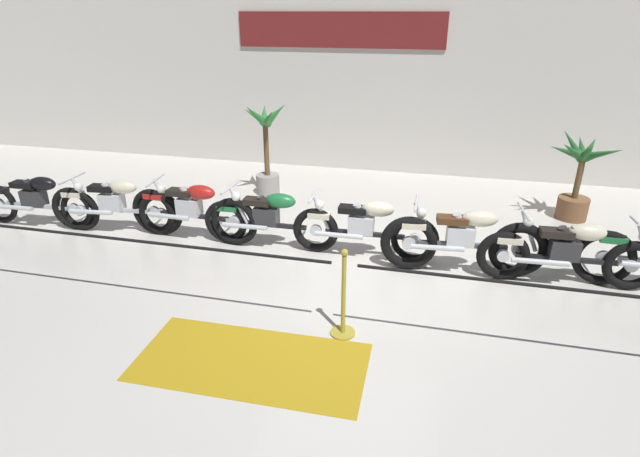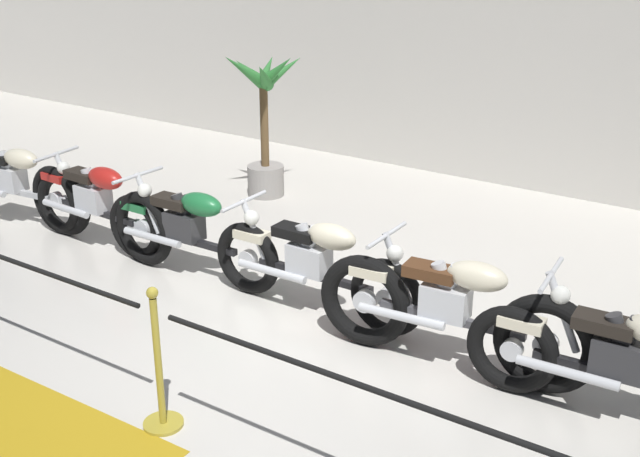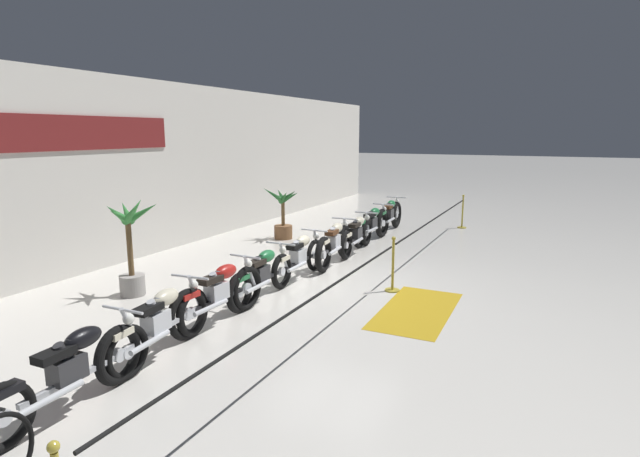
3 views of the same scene
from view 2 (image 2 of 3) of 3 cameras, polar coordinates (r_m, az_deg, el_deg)
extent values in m
plane|color=silver|center=(6.60, -4.01, -8.40)|extent=(120.00, 120.00, 0.00)
cube|color=silver|center=(10.31, 13.83, 14.39)|extent=(28.00, 0.25, 4.20)
torus|color=black|center=(9.08, -17.75, 1.71)|extent=(0.73, 0.19, 0.72)
cylinder|color=silver|center=(9.08, -17.75, 1.71)|extent=(0.18, 0.10, 0.17)
cylinder|color=silver|center=(8.93, -17.55, 3.33)|extent=(0.31, 0.08, 0.59)
cube|color=silver|center=(9.60, -21.24, 3.34)|extent=(0.38, 0.25, 0.26)
cylinder|color=silver|center=(9.51, -21.23, 4.45)|extent=(0.19, 0.13, 0.24)
cylinder|color=silver|center=(9.57, -21.56, 4.51)|extent=(0.19, 0.13, 0.24)
cube|color=#ADAFB5|center=(9.60, -20.93, 2.51)|extent=(1.20, 0.17, 0.06)
ellipsoid|color=beige|center=(9.36, -20.51, 4.67)|extent=(0.48, 0.26, 0.22)
cylinder|color=silver|center=(8.93, -18.24, 5.05)|extent=(0.10, 0.62, 0.04)
sphere|color=silver|center=(8.91, -17.77, 4.13)|extent=(0.14, 0.14, 0.14)
torus|color=black|center=(8.10, -12.41, 0.00)|extent=(0.76, 0.15, 0.76)
torus|color=black|center=(9.16, -18.25, 1.94)|extent=(0.76, 0.15, 0.76)
cylinder|color=silver|center=(8.10, -12.41, 0.00)|extent=(0.18, 0.09, 0.18)
cylinder|color=silver|center=(9.16, -18.25, 1.94)|extent=(0.18, 0.09, 0.18)
cylinder|color=silver|center=(7.94, -12.14, 1.76)|extent=(0.31, 0.07, 0.59)
cube|color=silver|center=(8.60, -15.82, 2.10)|extent=(0.37, 0.24, 0.26)
cylinder|color=silver|center=(8.51, -15.78, 3.32)|extent=(0.18, 0.12, 0.24)
cylinder|color=silver|center=(8.57, -16.12, 3.41)|extent=(0.18, 0.12, 0.24)
cylinder|color=silver|center=(8.80, -17.65, 1.37)|extent=(0.70, 0.11, 0.07)
cube|color=black|center=(8.61, -15.52, 1.16)|extent=(1.12, 0.12, 0.06)
ellipsoid|color=#B21E19|center=(8.35, -15.02, 3.48)|extent=(0.47, 0.24, 0.22)
cube|color=black|center=(8.63, -16.50, 3.64)|extent=(0.41, 0.22, 0.09)
cube|color=#B21E19|center=(9.03, -18.26, 3.52)|extent=(0.33, 0.18, 0.08)
cylinder|color=silver|center=(7.93, -12.82, 3.73)|extent=(0.07, 0.62, 0.04)
sphere|color=silver|center=(7.92, -12.36, 2.67)|extent=(0.14, 0.14, 0.14)
torus|color=black|center=(7.36, -5.16, -2.12)|extent=(0.69, 0.13, 0.69)
torus|color=black|center=(8.25, -12.96, 0.08)|extent=(0.69, 0.13, 0.69)
cylinder|color=silver|center=(7.36, -5.16, -2.12)|extent=(0.16, 0.08, 0.16)
cylinder|color=silver|center=(8.25, -12.96, 0.08)|extent=(0.16, 0.08, 0.16)
cylinder|color=silver|center=(7.20, -4.67, -0.22)|extent=(0.30, 0.06, 0.59)
cube|color=#2D2D30|center=(7.76, -9.63, 0.21)|extent=(0.36, 0.23, 0.26)
cylinder|color=#2D2D30|center=(7.66, -9.49, 1.54)|extent=(0.18, 0.11, 0.24)
cylinder|color=#2D2D30|center=(7.71, -9.95, 1.65)|extent=(0.18, 0.11, 0.24)
cylinder|color=silver|center=(7.91, -11.86, -0.62)|extent=(0.70, 0.08, 0.07)
cube|color=black|center=(7.78, -9.29, -0.83)|extent=(1.13, 0.08, 0.06)
ellipsoid|color=#1E6B38|center=(7.52, -8.45, 1.70)|extent=(0.46, 0.23, 0.22)
cube|color=black|center=(7.77, -10.44, 1.91)|extent=(0.40, 0.21, 0.09)
cube|color=#1E6B38|center=(8.13, -12.85, 1.58)|extent=(0.32, 0.16, 0.08)
cylinder|color=silver|center=(7.17, -5.43, 1.94)|extent=(0.05, 0.62, 0.04)
sphere|color=silver|center=(7.17, -4.89, 0.77)|extent=(0.14, 0.14, 0.14)
torus|color=black|center=(6.64, 4.77, -4.91)|extent=(0.68, 0.10, 0.68)
torus|color=black|center=(7.36, -5.12, -2.15)|extent=(0.68, 0.10, 0.68)
cylinder|color=silver|center=(6.64, 4.77, -4.91)|extent=(0.16, 0.08, 0.16)
cylinder|color=silver|center=(7.36, -5.12, -2.15)|extent=(0.16, 0.08, 0.16)
cylinder|color=silver|center=(6.48, 5.55, -2.86)|extent=(0.30, 0.06, 0.59)
cube|color=silver|center=(6.93, -0.79, -2.18)|extent=(0.36, 0.22, 0.26)
cylinder|color=silver|center=(6.83, -0.51, -0.72)|extent=(0.18, 0.11, 0.24)
cylinder|color=silver|center=(6.87, -1.08, -0.58)|extent=(0.18, 0.11, 0.24)
cylinder|color=silver|center=(7.04, -3.45, -3.06)|extent=(0.70, 0.08, 0.07)
cube|color=black|center=(6.96, -0.44, -3.32)|extent=(1.15, 0.07, 0.06)
ellipsoid|color=beige|center=(6.71, 0.83, -0.58)|extent=(0.46, 0.22, 0.22)
cube|color=black|center=(6.91, -1.69, -0.27)|extent=(0.40, 0.20, 0.09)
cube|color=beige|center=(7.23, -4.88, -0.44)|extent=(0.32, 0.16, 0.08)
cylinder|color=silver|center=(6.42, 4.76, -0.47)|extent=(0.04, 0.62, 0.04)
sphere|color=silver|center=(6.44, 5.35, -1.77)|extent=(0.14, 0.14, 0.14)
torus|color=black|center=(6.06, 15.76, -7.93)|extent=(0.79, 0.21, 0.78)
torus|color=black|center=(6.46, 3.20, -5.16)|extent=(0.79, 0.21, 0.78)
cylinder|color=silver|center=(6.06, 15.76, -7.93)|extent=(0.19, 0.10, 0.18)
cylinder|color=silver|center=(6.46, 3.20, -5.16)|extent=(0.19, 0.10, 0.18)
cylinder|color=silver|center=(5.92, 16.89, -5.71)|extent=(0.31, 0.08, 0.59)
cube|color=silver|center=(6.16, 8.91, -5.13)|extent=(0.38, 0.25, 0.26)
cylinder|color=silver|center=(6.06, 9.39, -3.52)|extent=(0.19, 0.13, 0.24)
cylinder|color=silver|center=(6.09, 8.66, -3.37)|extent=(0.19, 0.13, 0.24)
cylinder|color=silver|center=(6.20, 5.78, -6.24)|extent=(0.70, 0.13, 0.07)
cube|color=#47474C|center=(6.21, 9.27, -6.38)|extent=(1.16, 0.17, 0.06)
ellipsoid|color=beige|center=(5.99, 11.12, -3.35)|extent=(0.48, 0.26, 0.22)
cube|color=#4C2D19|center=(6.11, 7.89, -3.04)|extent=(0.42, 0.24, 0.09)
cube|color=beige|center=(6.32, 3.66, -3.04)|extent=(0.33, 0.19, 0.08)
cylinder|color=silver|center=(5.82, 16.12, -3.17)|extent=(0.09, 0.62, 0.04)
sphere|color=silver|center=(5.87, 16.73, -4.55)|extent=(0.14, 0.14, 0.14)
torus|color=black|center=(6.03, 13.49, -8.38)|extent=(0.69, 0.16, 0.69)
cylinder|color=silver|center=(6.03, 13.49, -8.38)|extent=(0.16, 0.09, 0.16)
cube|color=#2D2D30|center=(5.83, 20.53, -8.57)|extent=(0.37, 0.24, 0.26)
cylinder|color=#2D2D30|center=(5.73, 21.19, -6.92)|extent=(0.18, 0.12, 0.24)
cylinder|color=#2D2D30|center=(5.74, 20.39, -6.75)|extent=(0.18, 0.12, 0.24)
cylinder|color=silver|center=(5.82, 17.16, -9.76)|extent=(0.70, 0.11, 0.07)
cube|color=black|center=(5.89, 20.83, -9.85)|extent=(1.25, 0.13, 0.06)
cube|color=black|center=(5.74, 19.55, -6.40)|extent=(0.41, 0.22, 0.09)
cube|color=beige|center=(5.91, 14.15, -6.48)|extent=(0.33, 0.18, 0.08)
cylinder|color=gray|center=(9.97, -3.88, 3.45)|extent=(0.45, 0.45, 0.38)
cylinder|color=brown|center=(9.78, -3.98, 7.37)|extent=(0.10, 0.10, 1.03)
cone|color=#337F38|center=(9.54, -3.14, 11.12)|extent=(0.51, 0.20, 0.47)
cone|color=#337F38|center=(9.70, -2.73, 11.10)|extent=(0.44, 0.54, 0.48)
cone|color=#337F38|center=(9.81, -3.81, 11.18)|extent=(0.31, 0.48, 0.44)
cone|color=#337F38|center=(9.75, -4.98, 11.03)|extent=(0.49, 0.18, 0.38)
cone|color=#337F38|center=(9.51, -5.38, 11.12)|extent=(0.34, 0.61, 0.55)
cone|color=#337F38|center=(9.39, -4.04, 10.77)|extent=(0.46, 0.58, 0.51)
cylinder|color=gold|center=(5.79, -11.07, -13.45)|extent=(0.28, 0.28, 0.03)
cylinder|color=gold|center=(5.52, -11.44, -9.30)|extent=(0.05, 0.05, 0.95)
sphere|color=gold|center=(5.28, -11.85, -4.50)|extent=(0.08, 0.08, 0.08)
cube|color=#B78E19|center=(5.99, -21.73, -13.51)|extent=(2.39, 1.16, 0.01)
camera|label=1|loc=(2.94, -83.56, 3.16)|focal=28.00mm
camera|label=3|loc=(12.23, -55.34, 11.03)|focal=28.00mm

